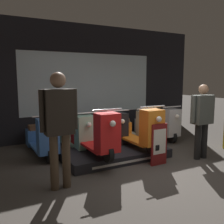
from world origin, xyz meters
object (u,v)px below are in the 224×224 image
object	(u,v)px
scooter_backrow_4	(158,125)
person_left_browsing	(59,121)
scooter_backrow_0	(42,138)
scooter_backrow_1	(76,134)
person_right_browsing	(202,116)
price_sign_board	(159,144)
scooter_backrow_2	(107,131)
scooter_display_left	(95,135)
scooter_backrow_3	(134,128)
scooter_display_right	(136,130)

from	to	relation	value
scooter_backrow_4	person_left_browsing	world-z (taller)	person_left_browsing
scooter_backrow_0	scooter_backrow_1	bearing A→B (deg)	0.00
scooter_backrow_1	person_right_browsing	bearing A→B (deg)	-40.98
person_left_browsing	price_sign_board	world-z (taller)	person_left_browsing
scooter_backrow_1	person_right_browsing	world-z (taller)	person_right_browsing
scooter_backrow_2	person_right_browsing	distance (m)	2.33
person_left_browsing	scooter_display_left	bearing A→B (deg)	40.96
scooter_backrow_2	price_sign_board	world-z (taller)	scooter_backrow_2
scooter_display_left	scooter_backrow_1	size ratio (longest dim) A/B	1.00
scooter_backrow_1	person_left_browsing	size ratio (longest dim) A/B	0.95
scooter_display_left	scooter_backrow_3	bearing A→B (deg)	32.27
scooter_backrow_1	person_left_browsing	world-z (taller)	person_left_browsing
person_right_browsing	person_left_browsing	bearing A→B (deg)	180.00
scooter_display_right	scooter_backrow_0	xyz separation A→B (m)	(-1.83, 1.01, -0.19)
person_left_browsing	scooter_display_right	bearing A→B (deg)	22.95
scooter_display_left	person_left_browsing	world-z (taller)	person_left_browsing
scooter_display_left	scooter_backrow_4	bearing A→B (deg)	22.75
price_sign_board	scooter_backrow_3	bearing A→B (deg)	72.69
scooter_backrow_0	price_sign_board	bearing A→B (deg)	-42.58
scooter_backrow_1	person_left_browsing	xyz separation A→B (m)	(-0.94, -1.84, 0.69)
scooter_display_right	scooter_backrow_4	world-z (taller)	scooter_display_right
scooter_display_right	price_sign_board	xyz separation A→B (m)	(0.06, -0.72, -0.15)
scooter_display_left	person_left_browsing	xyz separation A→B (m)	(-0.96, -0.83, 0.50)
scooter_backrow_1	scooter_backrow_2	xyz separation A→B (m)	(0.81, 0.00, 0.00)
scooter_backrow_1	scooter_backrow_3	distance (m)	1.62
scooter_display_left	scooter_backrow_3	world-z (taller)	scooter_display_left
scooter_backrow_1	price_sign_board	world-z (taller)	scooter_backrow_1
scooter_backrow_0	scooter_display_left	bearing A→B (deg)	-50.73
scooter_display_left	person_right_browsing	world-z (taller)	person_right_browsing
scooter_display_left	person_right_browsing	bearing A→B (deg)	-21.53
scooter_display_right	scooter_backrow_1	xyz separation A→B (m)	(-1.02, 1.01, -0.19)
person_left_browsing	price_sign_board	distance (m)	2.13
person_left_browsing	scooter_backrow_0	bearing A→B (deg)	86.02
scooter_backrow_0	scooter_backrow_1	size ratio (longest dim) A/B	1.00
scooter_backrow_2	price_sign_board	size ratio (longest dim) A/B	2.07
scooter_display_right	price_sign_board	size ratio (longest dim) A/B	2.07
scooter_display_left	scooter_backrow_0	size ratio (longest dim) A/B	1.00
person_right_browsing	price_sign_board	world-z (taller)	person_right_browsing
scooter_display_right	scooter_display_left	bearing A→B (deg)	180.00
scooter_backrow_2	person_right_browsing	xyz separation A→B (m)	(1.31, -1.84, 0.55)
person_right_browsing	scooter_backrow_1	bearing A→B (deg)	139.02
scooter_backrow_0	person_right_browsing	xyz separation A→B (m)	(2.93, -1.84, 0.55)
scooter_backrow_0	scooter_backrow_2	world-z (taller)	same
scooter_display_left	price_sign_board	world-z (taller)	scooter_display_left
scooter_display_right	scooter_backrow_3	world-z (taller)	scooter_display_right
scooter_display_left	scooter_display_right	bearing A→B (deg)	0.00
scooter_display_left	person_right_browsing	xyz separation A→B (m)	(2.10, -0.83, 0.36)
scooter_backrow_2	scooter_backrow_0	bearing A→B (deg)	180.00
scooter_backrow_0	scooter_backrow_3	distance (m)	2.43
person_right_browsing	price_sign_board	bearing A→B (deg)	174.21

